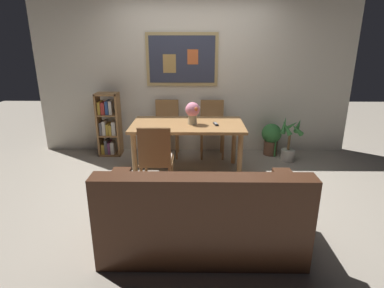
{
  "coord_description": "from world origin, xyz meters",
  "views": [
    {
      "loc": [
        0.04,
        -3.78,
        1.88
      ],
      "look_at": [
        -0.01,
        -0.12,
        0.65
      ],
      "focal_mm": 29.67,
      "sensor_mm": 36.0,
      "label": 1
    }
  ],
  "objects": [
    {
      "name": "ground_plane",
      "position": [
        0.0,
        0.0,
        0.0
      ],
      "size": [
        12.0,
        12.0,
        0.0
      ],
      "primitive_type": "plane",
      "color": "gray"
    },
    {
      "name": "wall_back_with_painting",
      "position": [
        -0.0,
        1.55,
        1.31
      ],
      "size": [
        5.2,
        0.14,
        2.6
      ],
      "color": "silver",
      "rests_on": "ground_plane"
    },
    {
      "name": "dining_table",
      "position": [
        -0.08,
        0.53,
        0.64
      ],
      "size": [
        1.57,
        0.87,
        0.73
      ],
      "color": "#9E7042",
      "rests_on": "ground_plane"
    },
    {
      "name": "dining_chair_near_left",
      "position": [
        -0.44,
        -0.23,
        0.54
      ],
      "size": [
        0.4,
        0.41,
        0.91
      ],
      "color": "#9E7042",
      "rests_on": "ground_plane"
    },
    {
      "name": "dining_chair_far_left",
      "position": [
        -0.45,
        1.29,
        0.54
      ],
      "size": [
        0.4,
        0.41,
        0.91
      ],
      "color": "#9E7042",
      "rests_on": "ground_plane"
    },
    {
      "name": "dining_chair_far_right",
      "position": [
        0.3,
        1.27,
        0.54
      ],
      "size": [
        0.4,
        0.41,
        0.91
      ],
      "color": "#9E7042",
      "rests_on": "ground_plane"
    },
    {
      "name": "leather_couch",
      "position": [
        0.1,
        -1.24,
        0.31
      ],
      "size": [
        1.8,
        0.84,
        0.84
      ],
      "color": "#472819",
      "rests_on": "ground_plane"
    },
    {
      "name": "bookshelf",
      "position": [
        -1.41,
        1.26,
        0.5
      ],
      "size": [
        0.36,
        0.28,
        1.04
      ],
      "color": "#9E7042",
      "rests_on": "ground_plane"
    },
    {
      "name": "potted_ivy",
      "position": [
        1.29,
        1.28,
        0.3
      ],
      "size": [
        0.32,
        0.32,
        0.53
      ],
      "color": "brown",
      "rests_on": "ground_plane"
    },
    {
      "name": "potted_palm",
      "position": [
        1.51,
        0.99,
        0.33
      ],
      "size": [
        0.37,
        0.4,
        0.73
      ],
      "color": "#B2ADA3",
      "rests_on": "ground_plane"
    },
    {
      "name": "flower_vase",
      "position": [
        -0.01,
        0.5,
        0.92
      ],
      "size": [
        0.21,
        0.2,
        0.31
      ],
      "color": "tan",
      "rests_on": "dining_table"
    },
    {
      "name": "tv_remote",
      "position": [
        0.31,
        0.47,
        0.74
      ],
      "size": [
        0.07,
        0.16,
        0.02
      ],
      "color": "black",
      "rests_on": "dining_table"
    }
  ]
}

